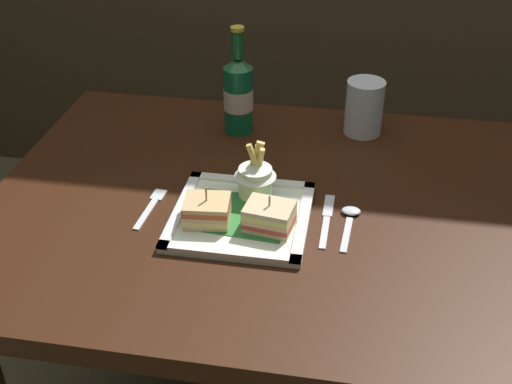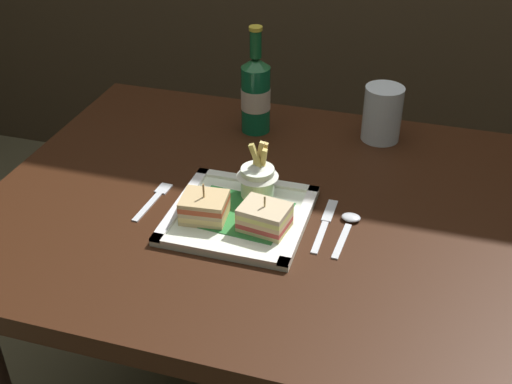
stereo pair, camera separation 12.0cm
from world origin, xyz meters
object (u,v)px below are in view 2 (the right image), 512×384
(sandwich_half_left, at_px, (204,207))
(water_glass, at_px, (382,116))
(beer_bottle, at_px, (256,93))
(knife, at_px, (325,223))
(square_plate, at_px, (239,215))
(fries_cup, at_px, (258,175))
(sandwich_half_right, at_px, (265,217))
(dining_table, at_px, (271,255))
(fork, at_px, (154,199))
(spoon, at_px, (349,224))

(sandwich_half_left, relative_size, water_glass, 0.71)
(beer_bottle, xyz_separation_m, water_glass, (0.28, 0.04, -0.04))
(sandwich_half_left, height_order, knife, sandwich_half_left)
(square_plate, bearing_deg, beer_bottle, 101.73)
(square_plate, height_order, knife, square_plate)
(fries_cup, relative_size, knife, 0.67)
(sandwich_half_right, distance_m, water_glass, 0.44)
(knife, bearing_deg, dining_table, 159.30)
(fork, bearing_deg, knife, 2.72)
(sandwich_half_right, bearing_deg, spoon, 24.17)
(sandwich_half_right, xyz_separation_m, spoon, (0.14, 0.06, -0.03))
(fries_cup, relative_size, spoon, 0.82)
(dining_table, distance_m, beer_bottle, 0.37)
(sandwich_half_right, bearing_deg, fries_cup, 112.42)
(fries_cup, xyz_separation_m, water_glass, (0.19, 0.31, 0.00))
(square_plate, relative_size, knife, 1.49)
(fork, bearing_deg, square_plate, -3.70)
(dining_table, distance_m, knife, 0.18)
(fries_cup, bearing_deg, sandwich_half_left, -124.65)
(sandwich_half_left, distance_m, fork, 0.13)
(sandwich_half_right, xyz_separation_m, fork, (-0.23, 0.04, -0.03))
(sandwich_half_left, height_order, water_glass, water_glass)
(dining_table, height_order, sandwich_half_right, sandwich_half_right)
(sandwich_half_right, bearing_deg, water_glass, 69.99)
(fries_cup, bearing_deg, fork, -162.01)
(fork, distance_m, knife, 0.33)
(square_plate, height_order, fries_cup, fries_cup)
(square_plate, height_order, spoon, square_plate)
(beer_bottle, relative_size, spoon, 1.79)
(water_glass, xyz_separation_m, knife, (-0.05, -0.35, -0.05))
(square_plate, relative_size, water_glass, 2.02)
(dining_table, bearing_deg, knife, -20.70)
(water_glass, bearing_deg, dining_table, -117.50)
(knife, distance_m, spoon, 0.04)
(sandwich_half_left, xyz_separation_m, spoon, (0.25, 0.06, -0.03))
(fork, height_order, spoon, spoon)
(spoon, bearing_deg, knife, -170.76)
(dining_table, relative_size, spoon, 8.00)
(knife, height_order, spoon, spoon)
(square_plate, xyz_separation_m, sandwich_half_right, (0.06, -0.03, 0.03))
(square_plate, bearing_deg, spoon, 9.76)
(sandwich_half_left, bearing_deg, knife, 14.89)
(sandwich_half_left, xyz_separation_m, fries_cup, (0.07, 0.10, 0.02))
(spoon, bearing_deg, fries_cup, 167.89)
(beer_bottle, xyz_separation_m, knife, (0.23, -0.31, -0.09))
(beer_bottle, bearing_deg, fork, -107.51)
(dining_table, bearing_deg, sandwich_half_right, -82.40)
(sandwich_half_left, distance_m, water_glass, 0.49)
(dining_table, xyz_separation_m, fork, (-0.22, -0.06, 0.13))
(dining_table, distance_m, fork, 0.26)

